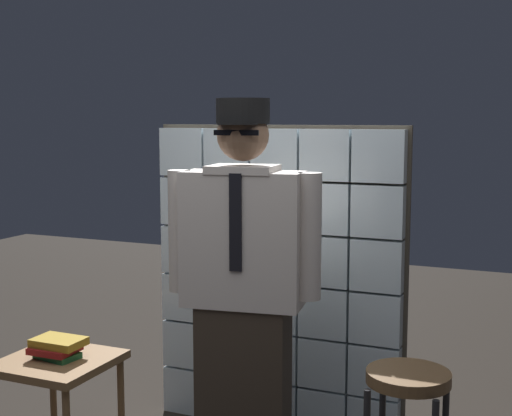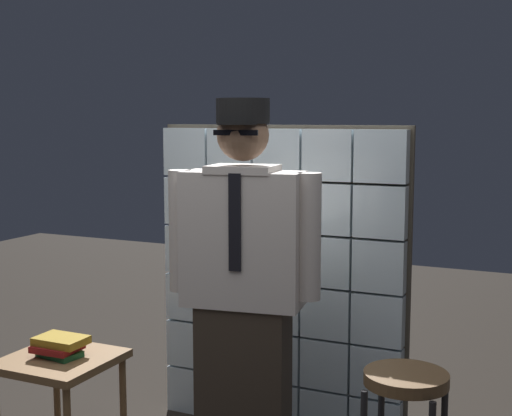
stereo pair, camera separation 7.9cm
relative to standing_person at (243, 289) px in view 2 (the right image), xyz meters
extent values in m
cube|color=silver|center=(-0.66, 0.64, -0.82)|extent=(0.27, 0.08, 0.27)
cube|color=silver|center=(-0.38, 0.64, -0.82)|extent=(0.27, 0.08, 0.27)
cube|color=silver|center=(-0.10, 0.64, -0.82)|extent=(0.27, 0.08, 0.27)
cube|color=silver|center=(0.19, 0.64, -0.82)|extent=(0.27, 0.08, 0.27)
cube|color=silver|center=(-0.66, 0.64, -0.54)|extent=(0.27, 0.08, 0.27)
cube|color=silver|center=(-0.38, 0.64, -0.54)|extent=(0.27, 0.08, 0.27)
cube|color=silver|center=(-0.10, 0.64, -0.54)|extent=(0.27, 0.08, 0.27)
cube|color=silver|center=(0.19, 0.64, -0.54)|extent=(0.27, 0.08, 0.27)
cube|color=silver|center=(0.47, 0.64, -0.54)|extent=(0.27, 0.08, 0.27)
cube|color=silver|center=(-0.66, 0.64, -0.25)|extent=(0.27, 0.08, 0.27)
cube|color=silver|center=(-0.38, 0.64, -0.25)|extent=(0.27, 0.08, 0.27)
cube|color=silver|center=(-0.10, 0.64, -0.25)|extent=(0.27, 0.08, 0.27)
cube|color=silver|center=(0.19, 0.64, -0.25)|extent=(0.27, 0.08, 0.27)
cube|color=silver|center=(0.47, 0.64, -0.25)|extent=(0.27, 0.08, 0.27)
cube|color=silver|center=(-0.66, 0.64, 0.03)|extent=(0.27, 0.08, 0.27)
cube|color=silver|center=(-0.38, 0.64, 0.03)|extent=(0.27, 0.08, 0.27)
cube|color=silver|center=(-0.10, 0.64, 0.03)|extent=(0.27, 0.08, 0.27)
cube|color=silver|center=(0.19, 0.64, 0.03)|extent=(0.27, 0.08, 0.27)
cube|color=silver|center=(0.47, 0.64, 0.03)|extent=(0.27, 0.08, 0.27)
cube|color=silver|center=(-0.66, 0.64, 0.31)|extent=(0.27, 0.08, 0.27)
cube|color=silver|center=(-0.38, 0.64, 0.31)|extent=(0.27, 0.08, 0.27)
cube|color=silver|center=(-0.10, 0.64, 0.31)|extent=(0.27, 0.08, 0.27)
cube|color=silver|center=(0.19, 0.64, 0.31)|extent=(0.27, 0.08, 0.27)
cube|color=silver|center=(0.47, 0.64, 0.31)|extent=(0.27, 0.08, 0.27)
cube|color=silver|center=(-0.66, 0.64, 0.60)|extent=(0.27, 0.08, 0.27)
cube|color=silver|center=(-0.38, 0.64, 0.60)|extent=(0.27, 0.08, 0.27)
cube|color=silver|center=(-0.10, 0.64, 0.60)|extent=(0.27, 0.08, 0.27)
cube|color=silver|center=(0.19, 0.64, 0.60)|extent=(0.27, 0.08, 0.27)
cube|color=silver|center=(0.47, 0.64, 0.60)|extent=(0.27, 0.08, 0.27)
cube|color=#4C4438|center=(-0.10, 0.69, -0.11)|extent=(1.44, 0.02, 1.73)
cube|color=#382D23|center=(0.00, 0.00, -0.51)|extent=(0.45, 0.28, 0.88)
cube|color=silver|center=(0.00, 0.00, 0.24)|extent=(0.58, 0.32, 0.62)
cube|color=black|center=(0.02, -0.12, 0.33)|extent=(0.06, 0.02, 0.44)
cube|color=silver|center=(0.00, 0.00, 0.56)|extent=(0.34, 0.29, 0.04)
sphere|color=#846047|center=(0.00, 0.00, 0.71)|extent=(0.24, 0.24, 0.24)
ellipsoid|color=black|center=(0.01, -0.05, 0.67)|extent=(0.17, 0.11, 0.11)
cube|color=black|center=(0.02, -0.11, 0.73)|extent=(0.20, 0.04, 0.02)
cylinder|color=black|center=(0.01, -0.09, 0.76)|extent=(0.20, 0.20, 0.01)
cylinder|color=black|center=(0.00, 0.00, 0.82)|extent=(0.24, 0.24, 0.11)
cylinder|color=silver|center=(0.30, 0.05, 0.26)|extent=(0.13, 0.13, 0.57)
cylinder|color=silver|center=(-0.30, -0.05, 0.26)|extent=(0.13, 0.13, 0.57)
cylinder|color=brown|center=(0.81, -0.17, -0.25)|extent=(0.34, 0.34, 0.05)
cube|color=brown|center=(-0.94, -0.18, -0.42)|extent=(0.52, 0.52, 0.04)
cylinder|color=brown|center=(-1.16, 0.04, -0.70)|extent=(0.04, 0.04, 0.51)
cylinder|color=brown|center=(-0.72, 0.04, -0.70)|extent=(0.04, 0.04, 0.51)
cube|color=#1E592D|center=(-0.94, -0.18, -0.39)|extent=(0.23, 0.16, 0.03)
cube|color=maroon|center=(-0.95, -0.18, -0.36)|extent=(0.22, 0.19, 0.03)
cube|color=olive|center=(-0.94, -0.17, -0.32)|extent=(0.25, 0.17, 0.04)
camera|label=1|loc=(1.35, -2.95, 0.79)|focal=50.23mm
camera|label=2|loc=(1.42, -2.92, 0.79)|focal=50.23mm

